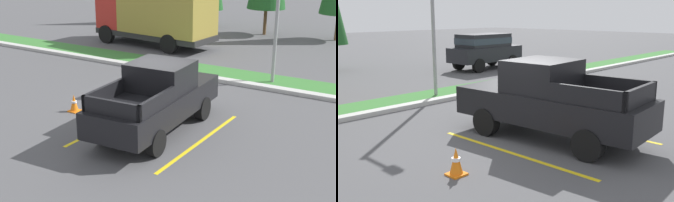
% 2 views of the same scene
% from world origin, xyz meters
% --- Properties ---
extents(ground_plane, '(120.00, 120.00, 0.00)m').
position_xyz_m(ground_plane, '(0.00, 0.00, 0.00)').
color(ground_plane, '#4C4C4F').
extents(parking_line_near, '(0.12, 4.80, 0.01)m').
position_xyz_m(parking_line_near, '(-1.01, -0.82, 0.00)').
color(parking_line_near, yellow).
rests_on(parking_line_near, ground).
extents(parking_line_far, '(0.12, 4.80, 0.01)m').
position_xyz_m(parking_line_far, '(2.09, -0.82, 0.00)').
color(parking_line_far, yellow).
rests_on(parking_line_far, ground).
extents(curb_strip, '(56.00, 0.40, 0.15)m').
position_xyz_m(curb_strip, '(0.00, 5.00, 0.07)').
color(curb_strip, '#B2B2AD').
rests_on(curb_strip, ground).
extents(grass_median, '(56.00, 1.80, 0.06)m').
position_xyz_m(grass_median, '(0.00, 6.10, 0.03)').
color(grass_median, '#387533').
rests_on(grass_median, ground).
extents(pickup_truck_main, '(2.25, 5.34, 2.10)m').
position_xyz_m(pickup_truck_main, '(0.54, -0.76, 1.04)').
color(pickup_truck_main, black).
rests_on(pickup_truck_main, ground).
extents(suv_distant, '(4.62, 2.00, 2.10)m').
position_xyz_m(suv_distant, '(8.75, 10.26, 1.24)').
color(suv_distant, black).
rests_on(suv_distant, ground).
extents(street_light, '(0.24, 1.49, 6.05)m').
position_xyz_m(street_light, '(1.80, 5.73, 3.56)').
color(street_light, gray).
rests_on(street_light, ground).
extents(traffic_cone, '(0.36, 0.36, 0.60)m').
position_xyz_m(traffic_cone, '(-2.77, -0.87, 0.29)').
color(traffic_cone, orange).
rests_on(traffic_cone, ground).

